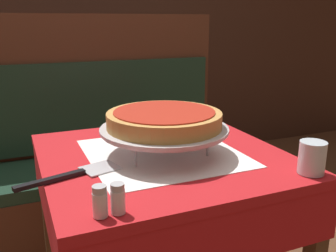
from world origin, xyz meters
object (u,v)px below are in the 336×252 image
at_px(dining_table_front, 163,185).
at_px(deep_dish_pizza, 164,119).
at_px(salt_shaker, 100,202).
at_px(condiment_caddy, 32,82).
at_px(dining_table_rear, 36,105).
at_px(booth_bench, 93,181).
at_px(pizza_pan_stand, 164,130).
at_px(pizza_server, 73,175).
at_px(pepper_shaker, 118,199).
at_px(water_glass_near, 312,158).

height_order(dining_table_front, deep_dish_pizza, deep_dish_pizza).
relative_size(deep_dish_pizza, salt_shaker, 5.00).
relative_size(salt_shaker, condiment_caddy, 0.44).
bearing_deg(deep_dish_pizza, salt_shaker, -131.87).
distance_m(dining_table_rear, deep_dish_pizza, 1.57).
bearing_deg(booth_bench, condiment_caddy, 109.39).
height_order(dining_table_rear, pizza_pan_stand, pizza_pan_stand).
xyz_separation_m(deep_dish_pizza, pizza_server, (-0.30, -0.07, -0.11)).
bearing_deg(pizza_pan_stand, dining_table_front, 90.85).
bearing_deg(salt_shaker, booth_bench, 79.80).
distance_m(booth_bench, condiment_caddy, 0.83).
bearing_deg(booth_bench, pepper_shaker, -98.21).
distance_m(booth_bench, salt_shaker, 1.24).
xyz_separation_m(dining_table_rear, pizza_pan_stand, (0.29, -1.53, 0.20)).
relative_size(dining_table_front, pizza_pan_stand, 1.88).
distance_m(deep_dish_pizza, pepper_shaker, 0.41).
xyz_separation_m(deep_dish_pizza, condiment_caddy, (-0.31, 1.47, -0.07)).
relative_size(deep_dish_pizza, condiment_caddy, 2.22).
bearing_deg(salt_shaker, water_glass_near, 0.85).
bearing_deg(condiment_caddy, water_glass_near, -70.45).
bearing_deg(booth_bench, pizza_server, -104.20).
relative_size(booth_bench, pizza_pan_stand, 3.73).
distance_m(booth_bench, pizza_pan_stand, 0.97).
height_order(booth_bench, deep_dish_pizza, booth_bench).
bearing_deg(deep_dish_pizza, pizza_server, -167.78).
bearing_deg(pizza_server, pizza_pan_stand, 12.22).
bearing_deg(deep_dish_pizza, condiment_caddy, 101.81).
bearing_deg(dining_table_rear, pizza_pan_stand, -79.06).
bearing_deg(pepper_shaker, condiment_caddy, 92.03).
height_order(booth_bench, pizza_server, booth_bench).
bearing_deg(dining_table_rear, water_glass_near, -71.36).
distance_m(salt_shaker, condiment_caddy, 1.79).
bearing_deg(booth_bench, salt_shaker, -100.20).
height_order(pizza_pan_stand, pepper_shaker, pizza_pan_stand).
bearing_deg(salt_shaker, pizza_pan_stand, 48.13).
bearing_deg(deep_dish_pizza, dining_table_front, 90.85).
distance_m(dining_table_front, water_glass_near, 0.49).
bearing_deg(dining_table_rear, booth_bench, -73.00).
relative_size(dining_table_rear, pizza_server, 2.56).
distance_m(booth_bench, deep_dish_pizza, 0.98).
bearing_deg(pepper_shaker, dining_table_front, 53.76).
height_order(water_glass_near, salt_shaker, water_glass_near).
relative_size(pizza_pan_stand, pizza_server, 1.36).
height_order(pizza_server, salt_shaker, salt_shaker).
bearing_deg(deep_dish_pizza, water_glass_near, -43.61).
xyz_separation_m(dining_table_front, salt_shaker, (-0.28, -0.33, 0.15)).
height_order(salt_shaker, condiment_caddy, condiment_caddy).
distance_m(pizza_pan_stand, pepper_shaker, 0.40).
bearing_deg(dining_table_front, dining_table_rear, 101.04).
distance_m(water_glass_near, condiment_caddy, 1.88).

